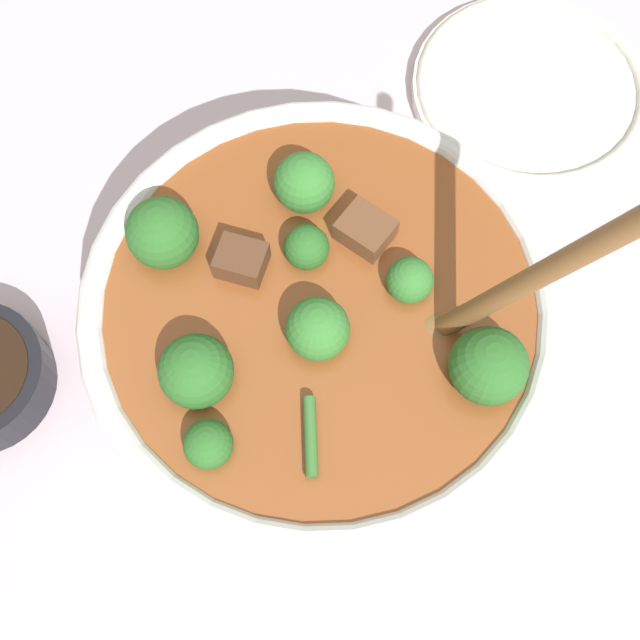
{
  "coord_description": "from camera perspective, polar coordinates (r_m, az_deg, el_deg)",
  "views": [
    {
      "loc": [
        -0.01,
        0.18,
        0.51
      ],
      "look_at": [
        0.0,
        0.0,
        0.06
      ],
      "focal_mm": 45.0,
      "sensor_mm": 36.0,
      "label": 1
    }
  ],
  "objects": [
    {
      "name": "ground_plane",
      "position": [
        0.54,
        -0.0,
        -2.32
      ],
      "size": [
        4.0,
        4.0,
        0.0
      ],
      "primitive_type": "plane",
      "color": "silver"
    },
    {
      "name": "empty_plate",
      "position": [
        0.66,
        14.76,
        15.61
      ],
      "size": [
        0.18,
        0.18,
        0.02
      ],
      "color": "silver",
      "rests_on": "ground_plane"
    },
    {
      "name": "stew_bowl",
      "position": [
        0.49,
        -0.01,
        -0.25
      ],
      "size": [
        0.29,
        0.28,
        0.27
      ],
      "color": "white",
      "rests_on": "ground_plane"
    }
  ]
}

